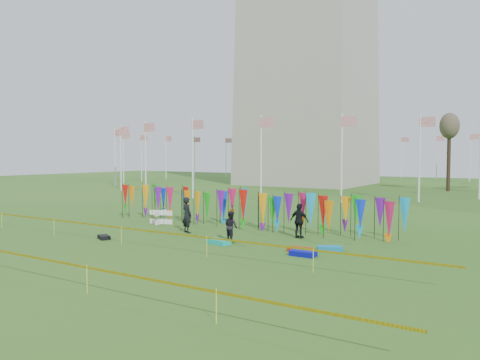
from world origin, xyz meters
The scene contains 14 objects.
ground centered at (0.00, 0.00, 0.00)m, with size 160.00×160.00×0.00m, color #255618.
flagpole_ring centered at (-14.00, 48.00, 4.00)m, with size 57.40×56.16×8.00m.
banner_row centered at (0.28, 6.57, 1.30)m, with size 18.64×0.64×2.18m.
caution_tape_near centered at (-0.22, -1.05, 0.78)m, with size 26.00×0.02×0.90m.
caution_tape_far centered at (-0.22, -7.22, 0.78)m, with size 26.00×0.02×0.90m.
box_kite centered at (-4.84, 5.04, 0.44)m, with size 0.79×0.79×0.88m.
person_left centered at (-1.45, 3.39, 0.99)m, with size 0.72×0.53×1.98m, color black.
person_mid centered at (2.08, 2.44, 0.76)m, with size 0.74×0.46×1.52m, color black.
person_right centered at (4.53, 5.12, 0.90)m, with size 1.05×0.60×1.80m, color black.
kite_bag_turquoise centered at (1.93, 1.60, 0.12)m, with size 1.16×0.58×0.23m, color #0CC2B0.
kite_bag_blue centered at (6.48, 1.31, 0.11)m, with size 1.09×0.57×0.23m, color #0A0FAB.
kite_bag_red centered at (6.01, 2.02, 0.10)m, with size 1.05×0.48×0.19m, color #B5230C.
kite_bag_black centered at (-3.81, -0.42, 0.10)m, with size 0.83×0.48×0.19m, color black.
kite_bag_teal centered at (7.05, 2.93, 0.10)m, with size 1.09×0.52×0.21m, color #0C79AF.
Camera 1 is at (14.68, -16.73, 4.26)m, focal length 35.00 mm.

